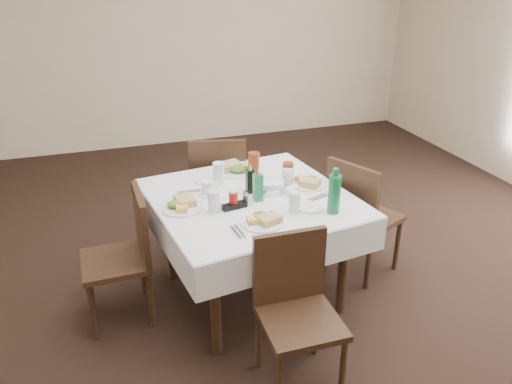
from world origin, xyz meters
TOP-DOWN VIEW (x-y plane):
  - ground_plane at (0.00, 0.00)m, footprint 7.00×7.00m
  - room_shell at (0.00, 0.00)m, footprint 6.04×7.04m
  - dining_table at (-0.22, 0.06)m, footprint 1.40×1.40m
  - chair_north at (-0.25, 0.86)m, footprint 0.52×0.52m
  - chair_south at (-0.22, -0.73)m, footprint 0.42×0.42m
  - chair_east at (0.60, 0.07)m, footprint 0.57×0.57m
  - chair_west at (-1.04, 0.09)m, footprint 0.43×0.43m
  - meal_north at (-0.20, 0.50)m, footprint 0.30×0.30m
  - meal_south at (-0.26, -0.31)m, footprint 0.25×0.25m
  - meal_east at (0.21, 0.11)m, footprint 0.25×0.25m
  - meal_west at (-0.68, 0.04)m, footprint 0.26×0.26m
  - side_plate_a at (-0.45, 0.40)m, footprint 0.14×0.14m
  - side_plate_b at (0.08, -0.21)m, footprint 0.16×0.16m
  - water_n at (-0.36, 0.35)m, footprint 0.08×0.08m
  - water_s at (-0.03, -0.23)m, footprint 0.07×0.07m
  - water_e at (0.06, 0.14)m, footprint 0.07×0.07m
  - water_w at (-0.50, -0.07)m, footprint 0.07×0.07m
  - iced_tea_a at (-0.09, 0.41)m, footprint 0.08×0.08m
  - iced_tea_b at (0.09, 0.19)m, footprint 0.07×0.07m
  - bread_basket at (-0.07, 0.13)m, footprint 0.22×0.22m
  - oil_cruet_dark at (-0.21, 0.13)m, footprint 0.05×0.05m
  - oil_cruet_green at (-0.19, 0.00)m, footprint 0.06×0.06m
  - ketchup_bottle at (-0.37, -0.05)m, footprint 0.06×0.06m
  - salt_shaker at (-0.28, -0.01)m, footprint 0.03×0.03m
  - pepper_shaker at (-0.29, -0.03)m, footprint 0.03×0.03m
  - coffee_mug at (-0.48, 0.18)m, footprint 0.15×0.13m
  - sunglasses at (-0.37, -0.07)m, footprint 0.17×0.08m
  - green_bottle at (0.19, -0.31)m, footprint 0.08×0.08m
  - sugar_caddy at (0.05, 0.02)m, footprint 0.11×0.08m
  - cutlery_n at (-0.09, 0.52)m, footprint 0.08×0.18m
  - cutlery_s at (-0.44, -0.37)m, footprint 0.06×0.17m
  - cutlery_e at (0.19, -0.10)m, footprint 0.17×0.10m
  - cutlery_w at (-0.59, 0.26)m, footprint 0.16×0.05m

SIDE VIEW (x-z plane):
  - ground_plane at x=0.00m, z-range 0.00..0.00m
  - chair_south at x=-0.22m, z-range 0.06..0.93m
  - chair_west at x=-1.04m, z-range 0.06..0.94m
  - chair_east at x=0.60m, z-range 0.06..0.98m
  - chair_north at x=-0.25m, z-range 0.07..1.00m
  - dining_table at x=-0.22m, z-range 0.30..1.06m
  - cutlery_w at x=-0.59m, z-range 0.76..0.77m
  - cutlery_e at x=0.19m, z-range 0.76..0.77m
  - cutlery_s at x=-0.44m, z-range 0.76..0.77m
  - cutlery_n at x=-0.09m, z-range 0.76..0.77m
  - side_plate_a at x=-0.45m, z-range 0.76..0.77m
  - side_plate_b at x=0.08m, z-range 0.76..0.77m
  - sunglasses at x=-0.37m, z-range 0.76..0.80m
  - meal_south at x=-0.26m, z-range 0.76..0.81m
  - meal_east at x=0.21m, z-range 0.76..0.81m
  - meal_west at x=-0.68m, z-range 0.76..0.81m
  - sugar_caddy at x=0.05m, z-range 0.76..0.81m
  - meal_north at x=-0.20m, z-range 0.76..0.82m
  - bread_basket at x=-0.07m, z-range 0.76..0.83m
  - pepper_shaker at x=-0.29m, z-range 0.76..0.83m
  - salt_shaker at x=-0.28m, z-range 0.76..0.84m
  - coffee_mug at x=-0.48m, z-range 0.76..0.86m
  - ketchup_bottle at x=-0.37m, z-range 0.76..0.88m
  - water_e at x=0.06m, z-range 0.76..0.89m
  - water_s at x=-0.03m, z-range 0.76..0.89m
  - water_w at x=-0.50m, z-range 0.76..0.90m
  - water_n at x=-0.36m, z-range 0.76..0.91m
  - iced_tea_b at x=0.09m, z-range 0.76..0.91m
  - iced_tea_a at x=-0.09m, z-range 0.76..0.93m
  - oil_cruet_dark at x=-0.21m, z-range 0.75..0.96m
  - oil_cruet_green at x=-0.19m, z-range 0.75..0.98m
  - green_bottle at x=0.19m, z-range 0.75..1.03m
  - room_shell at x=0.00m, z-range 0.31..3.11m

